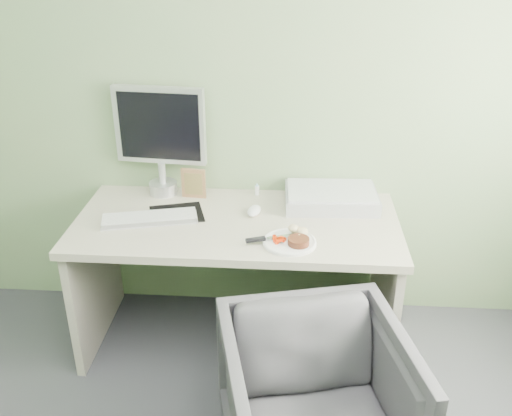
# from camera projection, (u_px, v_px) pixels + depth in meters

# --- Properties ---
(wall_back) EXTENTS (3.50, 0.00, 3.50)m
(wall_back) POSITION_uv_depth(u_px,v_px,m) (242.00, 77.00, 2.87)
(wall_back) COLOR gray
(wall_back) RESTS_ON floor
(desk) EXTENTS (1.60, 0.75, 0.73)m
(desk) POSITION_uv_depth(u_px,v_px,m) (237.00, 252.00, 2.89)
(desk) COLOR beige
(desk) RESTS_ON floor
(plate) EXTENTS (0.25, 0.25, 0.01)m
(plate) POSITION_uv_depth(u_px,v_px,m) (289.00, 242.00, 2.60)
(plate) COLOR white
(plate) RESTS_ON desk
(steak) EXTENTS (0.13, 0.13, 0.03)m
(steak) POSITION_uv_depth(u_px,v_px,m) (299.00, 241.00, 2.57)
(steak) COLOR black
(steak) RESTS_ON plate
(potato_pile) EXTENTS (0.12, 0.10, 0.06)m
(potato_pile) POSITION_uv_depth(u_px,v_px,m) (297.00, 230.00, 2.64)
(potato_pile) COLOR #A3804F
(potato_pile) RESTS_ON plate
(carrot_heap) EXTENTS (0.06, 0.05, 0.04)m
(carrot_heap) POSITION_uv_depth(u_px,v_px,m) (279.00, 239.00, 2.58)
(carrot_heap) COLOR #FF3205
(carrot_heap) RESTS_ON plate
(steak_knife) EXTENTS (0.23, 0.10, 0.02)m
(steak_knife) POSITION_uv_depth(u_px,v_px,m) (264.00, 239.00, 2.60)
(steak_knife) COLOR silver
(steak_knife) RESTS_ON plate
(mousepad) EXTENTS (0.32, 0.29, 0.00)m
(mousepad) POSITION_uv_depth(u_px,v_px,m) (177.00, 214.00, 2.87)
(mousepad) COLOR black
(mousepad) RESTS_ON desk
(keyboard) EXTENTS (0.48, 0.24, 0.02)m
(keyboard) POSITION_uv_depth(u_px,v_px,m) (150.00, 218.00, 2.80)
(keyboard) COLOR white
(keyboard) RESTS_ON desk
(computer_mouse) EXTENTS (0.08, 0.12, 0.04)m
(computer_mouse) POSITION_uv_depth(u_px,v_px,m) (254.00, 211.00, 2.86)
(computer_mouse) COLOR white
(computer_mouse) RESTS_ON desk
(photo_frame) EXTENTS (0.13, 0.03, 0.16)m
(photo_frame) POSITION_uv_depth(u_px,v_px,m) (194.00, 183.00, 3.02)
(photo_frame) COLOR #916343
(photo_frame) RESTS_ON desk
(eyedrop_bottle) EXTENTS (0.02, 0.02, 0.07)m
(eyedrop_bottle) POSITION_uv_depth(u_px,v_px,m) (257.00, 189.00, 3.07)
(eyedrop_bottle) COLOR white
(eyedrop_bottle) RESTS_ON desk
(scanner) EXTENTS (0.48, 0.33, 0.07)m
(scanner) POSITION_uv_depth(u_px,v_px,m) (331.00, 198.00, 2.96)
(scanner) COLOR #A6A8AD
(scanner) RESTS_ON desk
(monitor) EXTENTS (0.48, 0.15, 0.58)m
(monitor) POSITION_uv_depth(u_px,v_px,m) (160.00, 135.00, 2.98)
(monitor) COLOR silver
(monitor) RESTS_ON desk
(desk_chair) EXTENTS (0.85, 0.87, 0.66)m
(desk_chair) POSITION_uv_depth(u_px,v_px,m) (315.00, 405.00, 2.26)
(desk_chair) COLOR #333237
(desk_chair) RESTS_ON floor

